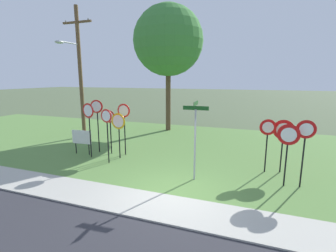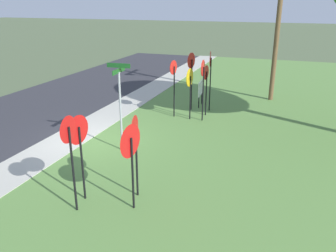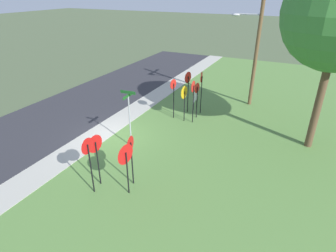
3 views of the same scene
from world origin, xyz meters
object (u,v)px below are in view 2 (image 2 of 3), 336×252
at_px(stop_sign_center_tall, 206,80).
at_px(utility_pole, 277,11).
at_px(notice_board, 201,89).
at_px(yield_sign_near_left, 135,138).
at_px(yield_sign_near_right, 130,147).
at_px(stop_sign_far_left, 174,77).
at_px(stop_sign_near_right, 191,69).
at_px(stop_sign_far_center, 190,83).
at_px(street_name_post, 120,100).
at_px(yield_sign_far_right, 69,142).
at_px(yield_sign_far_left, 79,138).
at_px(stop_sign_near_left, 203,77).
at_px(stop_sign_far_right, 210,68).

xyz_separation_m(stop_sign_center_tall, utility_pole, (-3.78, 2.48, 2.83)).
bearing_deg(utility_pole, notice_board, -51.55).
bearing_deg(utility_pole, yield_sign_near_left, -12.42).
bearing_deg(yield_sign_near_right, yield_sign_near_left, -156.17).
height_order(stop_sign_center_tall, utility_pole, utility_pole).
distance_m(stop_sign_far_left, utility_pole, 6.41).
bearing_deg(yield_sign_near_left, stop_sign_near_right, 177.20).
xyz_separation_m(stop_sign_far_center, notice_board, (-2.15, -0.07, -0.79)).
xyz_separation_m(stop_sign_near_right, notice_board, (-0.73, 0.28, -1.13)).
bearing_deg(street_name_post, notice_board, 166.16).
bearing_deg(utility_pole, stop_sign_far_center, -33.12).
bearing_deg(notice_board, yield_sign_far_right, -7.47).
height_order(stop_sign_near_right, yield_sign_near_left, stop_sign_near_right).
height_order(yield_sign_near_right, utility_pole, utility_pole).
relative_size(yield_sign_far_left, notice_board, 1.84).
relative_size(stop_sign_near_left, yield_sign_near_left, 1.17).
distance_m(yield_sign_far_right, street_name_post, 3.81).
bearing_deg(notice_board, yield_sign_near_left, -0.53).
xyz_separation_m(stop_sign_far_left, yield_sign_far_left, (7.40, 0.05, -0.08)).
distance_m(stop_sign_far_right, utility_pole, 4.62).
distance_m(stop_sign_near_left, notice_board, 2.47).
height_order(stop_sign_far_center, yield_sign_far_right, yield_sign_far_right).
bearing_deg(yield_sign_far_left, notice_board, -177.17).
bearing_deg(yield_sign_far_left, yield_sign_near_left, 123.56).
xyz_separation_m(stop_sign_far_left, notice_board, (-2.03, 0.70, -0.96)).
relative_size(stop_sign_center_tall, notice_board, 1.82).
distance_m(stop_sign_far_center, street_name_post, 4.25).
height_order(yield_sign_near_right, notice_board, yield_sign_near_right).
distance_m(stop_sign_near_left, yield_sign_far_right, 7.92).
xyz_separation_m(stop_sign_near_left, stop_sign_center_tall, (-0.80, -0.05, -0.27)).
distance_m(stop_sign_near_left, yield_sign_near_right, 7.27).
bearing_deg(stop_sign_far_left, street_name_post, 2.80).
bearing_deg(stop_sign_far_center, utility_pole, 151.45).
height_order(stop_sign_far_left, stop_sign_center_tall, stop_sign_far_left).
distance_m(yield_sign_far_left, yield_sign_far_right, 0.56).
bearing_deg(utility_pole, yield_sign_far_right, -16.22).
bearing_deg(stop_sign_center_tall, utility_pole, 152.72).
relative_size(stop_sign_center_tall, yield_sign_near_left, 1.01).
bearing_deg(yield_sign_far_left, stop_sign_near_left, 176.78).
distance_m(yield_sign_near_left, utility_pole, 11.84).
bearing_deg(yield_sign_far_right, notice_board, 175.20).
relative_size(stop_sign_far_right, yield_sign_near_left, 1.24).
bearing_deg(stop_sign_far_left, stop_sign_far_right, 147.26).
xyz_separation_m(yield_sign_near_left, yield_sign_far_left, (0.62, -1.24, 0.06)).
bearing_deg(street_name_post, yield_sign_far_right, 5.77).
height_order(stop_sign_far_left, street_name_post, street_name_post).
distance_m(stop_sign_far_right, yield_sign_far_right, 9.45).
xyz_separation_m(yield_sign_near_left, yield_sign_far_right, (1.17, -1.13, 0.17)).
bearing_deg(yield_sign_far_right, utility_pole, 162.13).
height_order(stop_sign_far_right, yield_sign_far_left, stop_sign_far_right).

